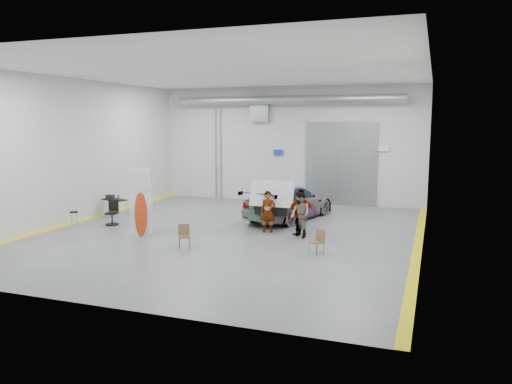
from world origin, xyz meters
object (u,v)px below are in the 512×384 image
(office_chair, at_px, (113,214))
(shop_stool, at_px, (74,220))
(folding_chair_far, at_px, (317,247))
(sedan_car, at_px, (289,202))
(person_c, at_px, (301,213))
(person_b, at_px, (300,215))
(person_a, at_px, (268,212))
(surfboard_display, at_px, (138,207))
(work_table, at_px, (113,199))
(folding_chair_near, at_px, (185,241))

(office_chair, bearing_deg, shop_stool, -151.37)
(folding_chair_far, bearing_deg, sedan_car, 143.93)
(person_c, distance_m, office_chair, 7.84)
(person_b, bearing_deg, person_a, -154.31)
(surfboard_display, distance_m, shop_stool, 3.38)
(surfboard_display, relative_size, office_chair, 2.67)
(person_c, height_order, office_chair, person_c)
(folding_chair_far, distance_m, work_table, 10.68)
(folding_chair_far, bearing_deg, person_c, 144.88)
(sedan_car, relative_size, person_b, 3.03)
(shop_stool, relative_size, work_table, 0.49)
(person_a, distance_m, folding_chair_far, 3.61)
(folding_chair_near, height_order, office_chair, office_chair)
(surfboard_display, bearing_deg, folding_chair_near, -47.79)
(surfboard_display, bearing_deg, shop_stool, 149.00)
(sedan_car, distance_m, folding_chair_near, 6.48)
(sedan_car, relative_size, shop_stool, 7.82)
(sedan_car, xyz_separation_m, shop_stool, (-7.57, -4.70, -0.42))
(work_table, relative_size, office_chair, 1.33)
(person_a, distance_m, folding_chair_near, 3.83)
(person_b, distance_m, work_table, 9.08)
(person_c, bearing_deg, office_chair, -4.77)
(person_c, height_order, folding_chair_far, person_c)
(person_a, relative_size, office_chair, 1.60)
(person_b, bearing_deg, office_chair, -134.70)
(person_c, distance_m, surfboard_display, 6.01)
(sedan_car, relative_size, person_c, 2.94)
(sedan_car, distance_m, person_b, 3.55)
(person_a, height_order, work_table, person_a)
(person_b, height_order, shop_stool, person_b)
(work_table, height_order, office_chair, office_chair)
(folding_chair_far, xyz_separation_m, work_table, (-10.10, 3.41, 0.51))
(surfboard_display, distance_m, folding_chair_far, 6.83)
(shop_stool, bearing_deg, work_table, 91.40)
(person_c, height_order, shop_stool, person_c)
(work_table, xyz_separation_m, office_chair, (1.18, -1.68, -0.32))
(surfboard_display, bearing_deg, person_a, 3.68)
(office_chair, bearing_deg, person_c, -8.79)
(person_c, relative_size, work_table, 1.30)
(folding_chair_near, distance_m, office_chair, 5.26)
(surfboard_display, xyz_separation_m, folding_chair_far, (6.77, -0.32, -0.84))
(person_a, bearing_deg, shop_stool, -178.92)
(person_c, relative_size, folding_chair_near, 2.16)
(person_c, relative_size, shop_stool, 2.66)
(person_c, xyz_separation_m, office_chair, (-7.80, -0.63, -0.43))
(person_a, bearing_deg, person_b, -29.10)
(work_table, bearing_deg, office_chair, -54.95)
(work_table, bearing_deg, person_a, -6.39)
(sedan_car, relative_size, folding_chair_near, 6.36)
(person_b, bearing_deg, work_table, -145.75)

